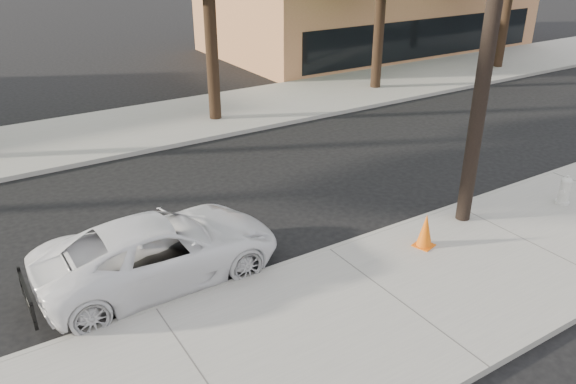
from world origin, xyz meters
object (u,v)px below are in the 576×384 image
(traffic_cone, at_px, (425,231))
(police_cruiser, at_px, (160,250))
(fire_hydrant, at_px, (565,191))
(utility_pole, at_px, (491,26))

(traffic_cone, bearing_deg, police_cruiser, 158.33)
(police_cruiser, xyz_separation_m, fire_hydrant, (9.84, -2.46, -0.18))
(utility_pole, xyz_separation_m, police_cruiser, (-7.05, 1.66, -4.02))
(utility_pole, bearing_deg, police_cruiser, 166.77)
(traffic_cone, bearing_deg, fire_hydrant, -4.43)
(police_cruiser, xyz_separation_m, traffic_cone, (5.30, -2.11, -0.15))
(utility_pole, xyz_separation_m, traffic_cone, (-1.75, -0.45, -4.17))
(utility_pole, xyz_separation_m, fire_hydrant, (2.79, -0.80, -4.20))
(fire_hydrant, bearing_deg, utility_pole, 150.96)
(police_cruiser, height_order, fire_hydrant, police_cruiser)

